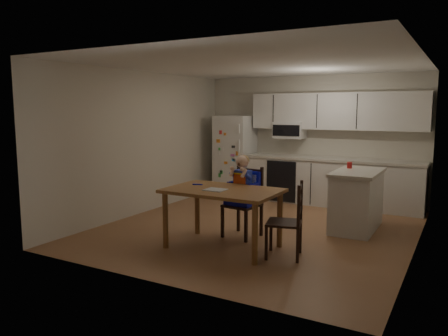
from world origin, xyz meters
name	(u,v)px	position (x,y,z in m)	size (l,w,h in m)	color
room	(272,146)	(0.00, 0.48, 1.25)	(4.52, 5.01, 2.51)	#915F3C
refrigerator	(235,156)	(-1.55, 2.15, 0.85)	(0.72, 0.70, 1.70)	silver
kitchen_run	(332,160)	(0.50, 2.24, 0.88)	(3.37, 0.62, 2.15)	silver
kitchen_island	(357,200)	(1.33, 0.69, 0.46)	(0.65, 1.23, 0.91)	silver
red_cup	(350,165)	(1.15, 0.92, 0.96)	(0.08, 0.08, 0.10)	red
dining_table	(223,197)	(-0.02, -1.10, 0.69)	(1.48, 0.95, 0.79)	olive
napkin	(215,190)	(-0.08, -1.21, 0.80)	(0.27, 0.23, 0.01)	#B2B2B7
toddler_spoon	(197,184)	(-0.50, -0.99, 0.80)	(0.02, 0.02, 0.12)	#1115D2
chair_booster	(244,187)	(-0.02, -0.48, 0.72)	(0.50, 0.50, 1.19)	black
chair_side	(292,215)	(0.92, -1.03, 0.54)	(0.51, 0.51, 0.95)	black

